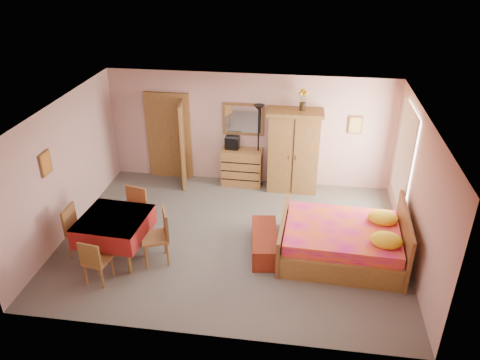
% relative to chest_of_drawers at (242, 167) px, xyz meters
% --- Properties ---
extents(floor, '(6.50, 6.50, 0.00)m').
position_rel_chest_of_drawers_xyz_m(floor, '(0.14, -2.28, -0.44)').
color(floor, '#6A655D').
rests_on(floor, ground).
extents(ceiling, '(6.50, 6.50, 0.00)m').
position_rel_chest_of_drawers_xyz_m(ceiling, '(0.14, -2.28, 2.16)').
color(ceiling, brown).
rests_on(ceiling, wall_back).
extents(wall_back, '(6.50, 0.10, 2.60)m').
position_rel_chest_of_drawers_xyz_m(wall_back, '(0.14, 0.22, 0.86)').
color(wall_back, '#D2A198').
rests_on(wall_back, floor).
extents(wall_front, '(6.50, 0.10, 2.60)m').
position_rel_chest_of_drawers_xyz_m(wall_front, '(0.14, -4.78, 0.86)').
color(wall_front, '#D2A198').
rests_on(wall_front, floor).
extents(wall_left, '(0.10, 5.00, 2.60)m').
position_rel_chest_of_drawers_xyz_m(wall_left, '(-3.11, -2.28, 0.86)').
color(wall_left, '#D2A198').
rests_on(wall_left, floor).
extents(wall_right, '(0.10, 5.00, 2.60)m').
position_rel_chest_of_drawers_xyz_m(wall_right, '(3.39, -2.28, 0.86)').
color(wall_right, '#D2A198').
rests_on(wall_right, floor).
extents(doorway, '(1.06, 0.12, 2.15)m').
position_rel_chest_of_drawers_xyz_m(doorway, '(-1.76, 0.19, 0.59)').
color(doorway, '#9E6B35').
rests_on(doorway, floor).
extents(window, '(0.08, 1.40, 1.95)m').
position_rel_chest_of_drawers_xyz_m(window, '(3.35, -1.08, 1.01)').
color(window, white).
rests_on(window, wall_right).
extents(picture_left, '(0.04, 0.32, 0.42)m').
position_rel_chest_of_drawers_xyz_m(picture_left, '(-3.08, -2.88, 1.26)').
color(picture_left, orange).
rests_on(picture_left, wall_left).
extents(picture_back, '(0.30, 0.04, 0.40)m').
position_rel_chest_of_drawers_xyz_m(picture_back, '(2.49, 0.19, 1.11)').
color(picture_back, '#D8BF59').
rests_on(picture_back, wall_back).
extents(chest_of_drawers, '(0.93, 0.48, 0.88)m').
position_rel_chest_of_drawers_xyz_m(chest_of_drawers, '(0.00, 0.00, 0.00)').
color(chest_of_drawers, '#AE763B').
rests_on(chest_of_drawers, floor).
extents(wall_mirror, '(0.96, 0.05, 0.76)m').
position_rel_chest_of_drawers_xyz_m(wall_mirror, '(-0.00, 0.21, 1.11)').
color(wall_mirror, white).
rests_on(wall_mirror, wall_back).
extents(stereo, '(0.32, 0.24, 0.29)m').
position_rel_chest_of_drawers_xyz_m(stereo, '(-0.23, 0.05, 0.58)').
color(stereo, black).
rests_on(stereo, chest_of_drawers).
extents(floor_lamp, '(0.30, 0.30, 1.96)m').
position_rel_chest_of_drawers_xyz_m(floor_lamp, '(0.37, 0.02, 0.54)').
color(floor_lamp, black).
rests_on(floor_lamp, floor).
extents(wardrobe, '(1.23, 0.65, 1.91)m').
position_rel_chest_of_drawers_xyz_m(wardrobe, '(1.18, -0.08, 0.52)').
color(wardrobe, olive).
rests_on(wardrobe, floor).
extents(sunflower_vase, '(0.19, 0.19, 0.46)m').
position_rel_chest_of_drawers_xyz_m(sunflower_vase, '(1.31, -0.03, 1.70)').
color(sunflower_vase, yellow).
rests_on(sunflower_vase, wardrobe).
extents(bed, '(2.29, 1.84, 1.03)m').
position_rel_chest_of_drawers_xyz_m(bed, '(2.17, -2.53, 0.08)').
color(bed, '#CF1481').
rests_on(bed, floor).
extents(bench, '(0.61, 1.29, 0.41)m').
position_rel_chest_of_drawers_xyz_m(bench, '(0.79, -2.61, -0.23)').
color(bench, maroon).
rests_on(bench, floor).
extents(dining_table, '(1.22, 1.22, 0.84)m').
position_rel_chest_of_drawers_xyz_m(dining_table, '(-1.86, -3.12, -0.02)').
color(dining_table, maroon).
rests_on(dining_table, floor).
extents(chair_south, '(0.45, 0.45, 0.86)m').
position_rel_chest_of_drawers_xyz_m(chair_south, '(-1.91, -3.82, -0.01)').
color(chair_south, '#9D6735').
rests_on(chair_south, floor).
extents(chair_north, '(0.54, 0.54, 0.98)m').
position_rel_chest_of_drawers_xyz_m(chair_north, '(-1.79, -2.43, 0.05)').
color(chair_north, olive).
rests_on(chair_north, floor).
extents(chair_west, '(0.45, 0.45, 0.98)m').
position_rel_chest_of_drawers_xyz_m(chair_west, '(-2.49, -3.14, 0.05)').
color(chair_west, '#A96839').
rests_on(chair_west, floor).
extents(chair_east, '(0.61, 0.61, 1.03)m').
position_rel_chest_of_drawers_xyz_m(chair_east, '(-1.12, -3.15, 0.08)').
color(chair_east, '#A16C36').
rests_on(chair_east, floor).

